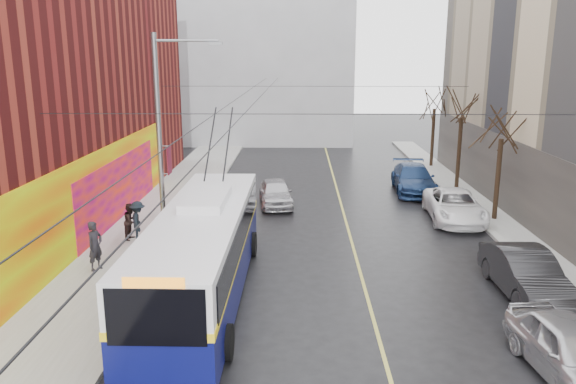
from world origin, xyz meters
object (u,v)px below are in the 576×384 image
(tree_far, at_px, (435,98))
(pedestrian_c, at_px, (138,221))
(tree_mid, at_px, (462,105))
(parked_car_c, at_px, (454,206))
(parked_car_d, at_px, (413,179))
(pedestrian_a, at_px, (95,246))
(trolleybus, at_px, (203,251))
(pedestrian_b, at_px, (131,221))
(parked_car_a, at_px, (571,351))
(following_car, at_px, (276,193))
(streetlight_pole, at_px, (164,144))
(parked_car_b, at_px, (525,273))
(tree_near, at_px, (503,123))

(tree_far, distance_m, pedestrian_c, 24.98)
(tree_mid, relative_size, parked_car_c, 1.22)
(tree_far, relative_size, parked_car_d, 1.15)
(parked_car_d, xyz_separation_m, pedestrian_a, (-14.77, -13.56, 0.28))
(trolleybus, xyz_separation_m, pedestrian_c, (-3.81, 5.54, -0.61))
(parked_car_c, relative_size, pedestrian_b, 3.34)
(parked_car_a, xyz_separation_m, following_car, (-8.32, 17.12, -0.04))
(streetlight_pole, xyz_separation_m, pedestrian_a, (-2.51, -1.33, -3.74))
(tree_mid, height_order, parked_car_a, tree_mid)
(parked_car_b, bearing_deg, tree_far, 83.55)
(tree_near, bearing_deg, parked_car_a, -101.38)
(tree_far, bearing_deg, pedestrian_b, -134.61)
(pedestrian_b, bearing_deg, tree_mid, -49.11)
(tree_near, bearing_deg, trolleybus, -144.49)
(streetlight_pole, relative_size, parked_car_d, 1.58)
(streetlight_pole, distance_m, tree_mid, 19.96)
(tree_far, distance_m, parked_car_a, 28.72)
(streetlight_pole, xyz_separation_m, tree_far, (15.14, 20.00, 0.30))
(following_car, bearing_deg, streetlight_pole, -120.64)
(parked_car_b, bearing_deg, parked_car_d, 91.80)
(streetlight_pole, xyz_separation_m, pedestrian_c, (-1.84, 2.14, -3.79))
(parked_car_b, relative_size, pedestrian_a, 2.54)
(parked_car_b, bearing_deg, tree_mid, 81.40)
(tree_far, height_order, pedestrian_c, tree_far)
(tree_far, bearing_deg, tree_near, -90.00)
(tree_near, height_order, following_car, tree_near)
(streetlight_pole, bearing_deg, tree_far, 52.88)
(trolleybus, distance_m, parked_car_d, 18.73)
(tree_near, height_order, pedestrian_a, tree_near)
(tree_near, height_order, parked_car_a, tree_near)
(trolleybus, distance_m, following_car, 12.47)
(parked_car_b, xyz_separation_m, pedestrian_b, (-15.37, 5.41, 0.17))
(parked_car_a, bearing_deg, pedestrian_c, 137.86)
(parked_car_c, bearing_deg, following_car, 166.90)
(parked_car_c, xyz_separation_m, pedestrian_c, (-14.98, -3.99, 0.29))
(tree_near, relative_size, tree_mid, 0.96)
(parked_car_d, height_order, pedestrian_a, pedestrian_a)
(tree_mid, distance_m, parked_car_a, 21.90)
(tree_mid, xyz_separation_m, pedestrian_a, (-17.65, -14.33, -4.14))
(parked_car_c, bearing_deg, pedestrian_a, -150.98)
(tree_far, bearing_deg, following_car, -135.17)
(pedestrian_c, bearing_deg, following_car, -56.71)
(tree_far, relative_size, pedestrian_b, 4.00)
(tree_near, height_order, parked_car_c, tree_near)
(parked_car_a, height_order, pedestrian_a, pedestrian_a)
(tree_near, xyz_separation_m, parked_car_b, (-2.00, -9.02, -4.17))
(parked_car_a, distance_m, pedestrian_a, 16.32)
(tree_mid, bearing_deg, tree_far, 90.00)
(parked_car_a, height_order, following_car, parked_car_a)
(tree_mid, relative_size, parked_car_b, 1.37)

